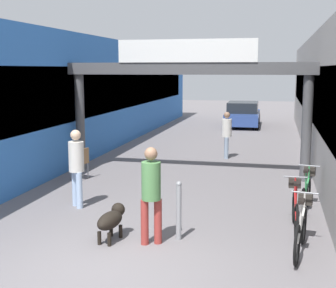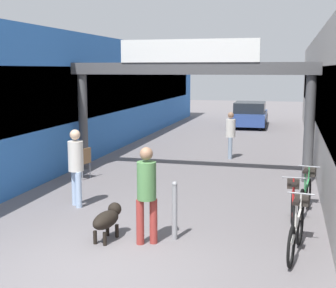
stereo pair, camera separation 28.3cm
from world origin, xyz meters
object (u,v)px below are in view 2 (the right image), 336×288
pedestrian_companion (76,163)px  bicycle_silver_nearest (297,228)px  dog_on_leash (108,219)px  bicycle_green_third (306,193)px  bollard_post_metal (175,210)px  cafe_chair_wood_nearer (83,160)px  pedestrian_carrying_crate (230,132)px  bicycle_red_second (293,208)px  parked_car_blue (250,115)px  pedestrian_with_dog (147,189)px

pedestrian_companion → bicycle_silver_nearest: size_ratio=1.05×
dog_on_leash → bicycle_green_third: (3.55, 2.62, 0.04)m
bollard_post_metal → cafe_chair_wood_nearer: 5.42m
bollard_post_metal → cafe_chair_wood_nearer: bearing=132.3°
pedestrian_carrying_crate → bollard_post_metal: size_ratio=1.48×
bicycle_green_third → bollard_post_metal: bollard_post_metal is taller
bollard_post_metal → dog_on_leash: bearing=-165.9°
pedestrian_carrying_crate → bicycle_red_second: (2.09, -7.04, -0.49)m
cafe_chair_wood_nearer → parked_car_blue: (3.52, 13.58, 0.10)m
pedestrian_with_dog → bicycle_red_second: pedestrian_with_dog is taller
dog_on_leash → bollard_post_metal: bollard_post_metal is taller
bicycle_green_third → cafe_chair_wood_nearer: 6.25m
pedestrian_with_dog → cafe_chair_wood_nearer: 5.42m
pedestrian_carrying_crate → bicycle_red_second: pedestrian_carrying_crate is taller
pedestrian_with_dog → bicycle_green_third: bearing=43.4°
pedestrian_with_dog → pedestrian_companion: 2.86m
pedestrian_with_dog → bollard_post_metal: bearing=37.3°
bicycle_green_third → bollard_post_metal: bearing=-135.6°
parked_car_blue → dog_on_leash: bearing=-93.4°
bicycle_red_second → bicycle_green_third: size_ratio=1.01×
pedestrian_carrying_crate → bicycle_silver_nearest: (2.16, -8.24, -0.49)m
pedestrian_companion → bicycle_silver_nearest: pedestrian_companion is taller
bicycle_red_second → cafe_chair_wood_nearer: size_ratio=1.90×
bicycle_green_third → cafe_chair_wood_nearer: bearing=164.3°
dog_on_leash → parked_car_blue: 17.92m
bicycle_green_third → pedestrian_carrying_crate: bearing=112.2°
pedestrian_companion → bollard_post_metal: size_ratio=1.61×
dog_on_leash → cafe_chair_wood_nearer: bearing=119.8°
dog_on_leash → bicycle_silver_nearest: (3.34, 0.20, 0.04)m
bicycle_silver_nearest → pedestrian_with_dog: bearing=-175.0°
cafe_chair_wood_nearer → bicycle_red_second: bearing=-26.9°
pedestrian_with_dog → bollard_post_metal: size_ratio=1.60×
dog_on_leash → cafe_chair_wood_nearer: (-2.46, 4.30, 0.15)m
pedestrian_companion → bicycle_red_second: pedestrian_companion is taller
dog_on_leash → bollard_post_metal: bearing=14.1°
pedestrian_companion → cafe_chair_wood_nearer: size_ratio=1.98×
pedestrian_companion → dog_on_leash: (1.47, -1.78, -0.62)m
bicycle_silver_nearest → bollard_post_metal: size_ratio=1.54×
pedestrian_carrying_crate → parked_car_blue: 9.45m
bicycle_red_second → bicycle_green_third: same height
cafe_chair_wood_nearer → bicycle_green_third: bearing=-15.7°
dog_on_leash → pedestrian_carrying_crate: bearing=82.0°
bicycle_red_second → bollard_post_metal: bollard_post_metal is taller
bicycle_red_second → bicycle_green_third: 1.25m
pedestrian_with_dog → bollard_post_metal: 0.70m
dog_on_leash → bicycle_silver_nearest: 3.34m
pedestrian_carrying_crate → parked_car_blue: size_ratio=0.40×
pedestrian_companion → bicycle_red_second: 4.79m
bicycle_silver_nearest → bicycle_green_third: size_ratio=1.00×
bicycle_silver_nearest → bicycle_green_third: 2.43m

